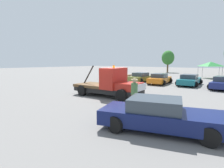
% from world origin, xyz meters
% --- Properties ---
extents(ground_plane, '(160.00, 160.00, 0.00)m').
position_xyz_m(ground_plane, '(0.00, 0.00, 0.00)').
color(ground_plane, slate).
extents(tow_truck, '(6.02, 2.73, 2.54)m').
position_xyz_m(tow_truck, '(0.37, 0.04, 0.98)').
color(tow_truck, black).
rests_on(tow_truck, ground).
extents(foreground_car, '(5.26, 3.44, 1.34)m').
position_xyz_m(foreground_car, '(6.44, -4.03, 0.65)').
color(foreground_car, '#0F194C').
rests_on(foreground_car, ground).
extents(person_near_truck, '(0.41, 0.41, 1.85)m').
position_xyz_m(person_near_truck, '(3.77, -1.80, 1.09)').
color(person_near_truck, '#847051').
rests_on(person_near_truck, ground).
extents(parked_car_tan, '(2.45, 4.25, 1.34)m').
position_xyz_m(parked_car_tan, '(-7.00, 10.58, 0.65)').
color(parked_car_tan, tan).
rests_on(parked_car_tan, ground).
extents(parked_car_olive, '(2.59, 4.51, 1.34)m').
position_xyz_m(parked_car_olive, '(-3.11, 10.65, 0.65)').
color(parked_car_olive, olive).
rests_on(parked_car_olive, ground).
extents(parked_car_orange, '(2.82, 4.69, 1.34)m').
position_xyz_m(parked_car_orange, '(-0.22, 10.36, 0.65)').
color(parked_car_orange, orange).
rests_on(parked_car_orange, ground).
extents(parked_car_teal, '(2.79, 5.05, 1.34)m').
position_xyz_m(parked_car_teal, '(3.13, 11.33, 0.65)').
color(parked_car_teal, '#196670').
rests_on(parked_car_teal, ground).
extents(parked_car_navy, '(2.42, 4.91, 1.34)m').
position_xyz_m(parked_car_navy, '(6.73, 10.58, 0.65)').
color(parked_car_navy, navy).
rests_on(parked_car_navy, ground).
extents(canopy_tent_green, '(3.23, 3.23, 2.84)m').
position_xyz_m(canopy_tent_green, '(2.97, 23.52, 2.44)').
color(canopy_tent_green, '#9E9EA3').
rests_on(canopy_tent_green, ground).
extents(tree_center, '(3.26, 3.26, 5.83)m').
position_xyz_m(tree_center, '(-9.40, 34.98, 3.91)').
color(tree_center, brown).
rests_on(tree_center, ground).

